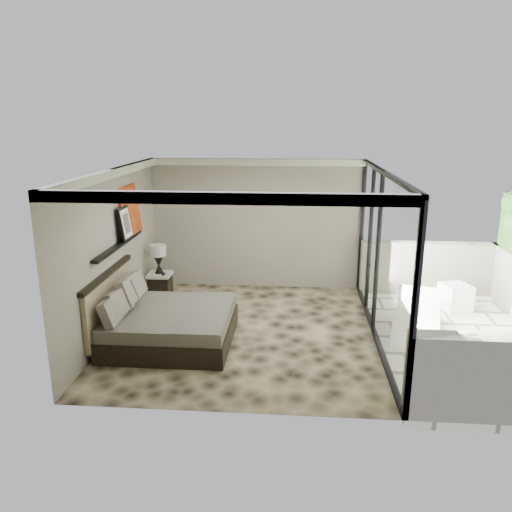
# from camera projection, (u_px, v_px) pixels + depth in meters

# --- Properties ---
(floor) EXTENTS (5.00, 5.00, 0.00)m
(floor) POSITION_uv_depth(u_px,v_px,m) (245.00, 332.00, 8.73)
(floor) COLOR black
(floor) RESTS_ON ground
(ceiling) EXTENTS (4.50, 5.00, 0.02)m
(ceiling) POSITION_uv_depth(u_px,v_px,m) (244.00, 171.00, 7.99)
(ceiling) COLOR silver
(ceiling) RESTS_ON back_wall
(back_wall) EXTENTS (4.50, 0.02, 2.80)m
(back_wall) POSITION_uv_depth(u_px,v_px,m) (256.00, 224.00, 10.75)
(back_wall) COLOR gray
(back_wall) RESTS_ON floor
(left_wall) EXTENTS (0.02, 5.00, 2.80)m
(left_wall) POSITION_uv_depth(u_px,v_px,m) (114.00, 252.00, 8.53)
(left_wall) COLOR gray
(left_wall) RESTS_ON floor
(glass_wall) EXTENTS (0.08, 5.00, 2.80)m
(glass_wall) POSITION_uv_depth(u_px,v_px,m) (380.00, 258.00, 8.18)
(glass_wall) COLOR white
(glass_wall) RESTS_ON floor
(terrace_slab) EXTENTS (3.00, 5.00, 0.12)m
(terrace_slab) POSITION_uv_depth(u_px,v_px,m) (464.00, 342.00, 8.45)
(terrace_slab) COLOR beige
(terrace_slab) RESTS_ON ground
(picture_ledge) EXTENTS (0.12, 2.20, 0.05)m
(picture_ledge) POSITION_uv_depth(u_px,v_px,m) (119.00, 245.00, 8.60)
(picture_ledge) COLOR black
(picture_ledge) RESTS_ON left_wall
(bed) EXTENTS (2.07, 2.00, 1.14)m
(bed) POSITION_uv_depth(u_px,v_px,m) (165.00, 322.00, 8.27)
(bed) COLOR black
(bed) RESTS_ON floor
(nightstand) EXTENTS (0.61, 0.61, 0.47)m
(nightstand) POSITION_uv_depth(u_px,v_px,m) (160.00, 286.00, 10.37)
(nightstand) COLOR black
(nightstand) RESTS_ON floor
(table_lamp) EXTENTS (0.33, 0.33, 0.60)m
(table_lamp) POSITION_uv_depth(u_px,v_px,m) (158.00, 255.00, 10.21)
(table_lamp) COLOR black
(table_lamp) RESTS_ON nightstand
(abstract_canvas) EXTENTS (0.13, 0.90, 0.90)m
(abstract_canvas) POSITION_uv_depth(u_px,v_px,m) (130.00, 210.00, 9.16)
(abstract_canvas) COLOR #C46110
(abstract_canvas) RESTS_ON picture_ledge
(framed_print) EXTENTS (0.11, 0.50, 0.60)m
(framed_print) POSITION_uv_depth(u_px,v_px,m) (125.00, 223.00, 8.77)
(framed_print) COLOR black
(framed_print) RESTS_ON picture_ledge
(ottoman) EXTENTS (0.63, 0.63, 0.50)m
(ottoman) POSITION_uv_depth(u_px,v_px,m) (455.00, 297.00, 9.70)
(ottoman) COLOR silver
(ottoman) RESTS_ON terrace_slab
(lounger) EXTENTS (1.14, 1.68, 0.60)m
(lounger) POSITION_uv_depth(u_px,v_px,m) (417.00, 321.00, 8.70)
(lounger) COLOR white
(lounger) RESTS_ON terrace_slab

